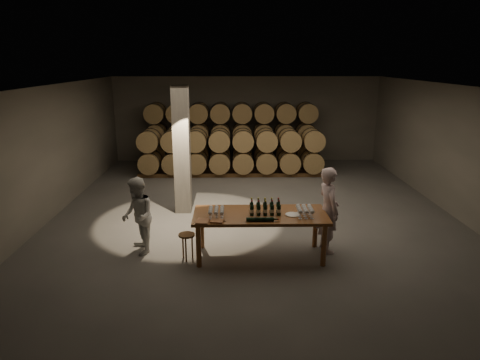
{
  "coord_description": "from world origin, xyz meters",
  "views": [
    {
      "loc": [
        -0.54,
        -10.31,
        3.78
      ],
      "look_at": [
        -0.36,
        -0.78,
        1.1
      ],
      "focal_mm": 32.0,
      "sensor_mm": 36.0,
      "label": 1
    }
  ],
  "objects_px": {
    "bottle_cluster": "(265,209)",
    "person_woman": "(138,216)",
    "plate": "(292,215)",
    "stool": "(187,239)",
    "notebook_near": "(217,221)",
    "tasting_table": "(260,219)",
    "person_man": "(328,210)"
  },
  "relations": [
    {
      "from": "bottle_cluster",
      "to": "person_woman",
      "type": "bearing_deg",
      "value": 174.27
    },
    {
      "from": "bottle_cluster",
      "to": "person_woman",
      "type": "distance_m",
      "value": 2.55
    },
    {
      "from": "plate",
      "to": "person_woman",
      "type": "xyz_separation_m",
      "value": [
        -3.05,
        0.32,
        -0.12
      ]
    },
    {
      "from": "bottle_cluster",
      "to": "person_woman",
      "type": "relative_size",
      "value": 0.38
    },
    {
      "from": "stool",
      "to": "notebook_near",
      "type": "bearing_deg",
      "value": -26.99
    },
    {
      "from": "bottle_cluster",
      "to": "notebook_near",
      "type": "relative_size",
      "value": 2.58
    },
    {
      "from": "tasting_table",
      "to": "stool",
      "type": "relative_size",
      "value": 4.9
    },
    {
      "from": "stool",
      "to": "plate",
      "type": "bearing_deg",
      "value": 0.8
    },
    {
      "from": "plate",
      "to": "stool",
      "type": "bearing_deg",
      "value": -179.2
    },
    {
      "from": "plate",
      "to": "notebook_near",
      "type": "height_order",
      "value": "notebook_near"
    },
    {
      "from": "person_man",
      "to": "person_woman",
      "type": "xyz_separation_m",
      "value": [
        -3.82,
        -0.01,
        -0.1
      ]
    },
    {
      "from": "plate",
      "to": "person_woman",
      "type": "bearing_deg",
      "value": 174.1
    },
    {
      "from": "stool",
      "to": "person_man",
      "type": "bearing_deg",
      "value": 7.2
    },
    {
      "from": "tasting_table",
      "to": "person_woman",
      "type": "bearing_deg",
      "value": 174.56
    },
    {
      "from": "bottle_cluster",
      "to": "person_man",
      "type": "distance_m",
      "value": 1.33
    },
    {
      "from": "bottle_cluster",
      "to": "stool",
      "type": "height_order",
      "value": "bottle_cluster"
    },
    {
      "from": "notebook_near",
      "to": "person_man",
      "type": "xyz_separation_m",
      "value": [
        2.21,
        0.66,
        -0.03
      ]
    },
    {
      "from": "bottle_cluster",
      "to": "plate",
      "type": "xyz_separation_m",
      "value": [
        0.53,
        -0.06,
        -0.1
      ]
    },
    {
      "from": "tasting_table",
      "to": "notebook_near",
      "type": "xyz_separation_m",
      "value": [
        -0.83,
        -0.42,
        0.12
      ]
    },
    {
      "from": "notebook_near",
      "to": "stool",
      "type": "height_order",
      "value": "notebook_near"
    },
    {
      "from": "person_woman",
      "to": "person_man",
      "type": "bearing_deg",
      "value": 70.59
    },
    {
      "from": "stool",
      "to": "person_woman",
      "type": "bearing_deg",
      "value": 161.04
    },
    {
      "from": "person_woman",
      "to": "bottle_cluster",
      "type": "bearing_deg",
      "value": 64.68
    },
    {
      "from": "stool",
      "to": "bottle_cluster",
      "type": "bearing_deg",
      "value": 3.4
    },
    {
      "from": "bottle_cluster",
      "to": "plate",
      "type": "distance_m",
      "value": 0.54
    },
    {
      "from": "tasting_table",
      "to": "bottle_cluster",
      "type": "relative_size",
      "value": 4.36
    },
    {
      "from": "notebook_near",
      "to": "bottle_cluster",
      "type": "bearing_deg",
      "value": 32.88
    },
    {
      "from": "plate",
      "to": "notebook_near",
      "type": "xyz_separation_m",
      "value": [
        -1.45,
        -0.34,
        0.01
      ]
    },
    {
      "from": "tasting_table",
      "to": "person_man",
      "type": "height_order",
      "value": "person_man"
    },
    {
      "from": "person_man",
      "to": "person_woman",
      "type": "distance_m",
      "value": 3.82
    },
    {
      "from": "notebook_near",
      "to": "person_woman",
      "type": "bearing_deg",
      "value": 167.41
    },
    {
      "from": "plate",
      "to": "person_man",
      "type": "relative_size",
      "value": 0.16
    }
  ]
}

